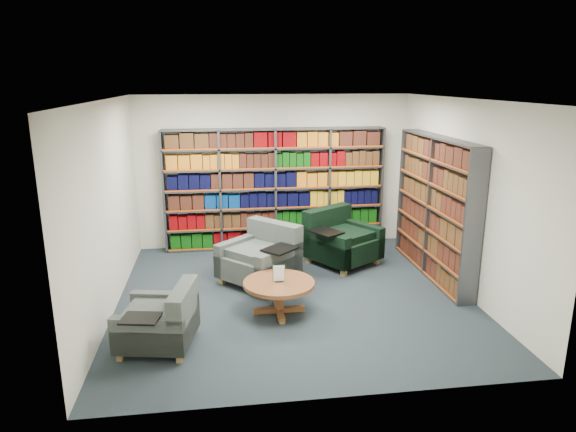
{
  "coord_description": "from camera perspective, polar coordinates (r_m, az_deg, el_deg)",
  "views": [
    {
      "loc": [
        -1.03,
        -6.85,
        3.06
      ],
      "look_at": [
        0.0,
        0.6,
        1.05
      ],
      "focal_mm": 32.0,
      "sensor_mm": 36.0,
      "label": 1
    }
  ],
  "objects": [
    {
      "name": "chair_green_right",
      "position": [
        8.84,
        5.66,
        -2.83
      ],
      "size": [
        1.39,
        1.39,
        0.91
      ],
      "color": "black",
      "rests_on": "ground"
    },
    {
      "name": "chair_teal_left",
      "position": [
        8.01,
        -2.79,
        -4.74
      ],
      "size": [
        1.39,
        1.39,
        0.89
      ],
      "color": "#0B1D3D",
      "rests_on": "ground"
    },
    {
      "name": "bookshelf_back",
      "position": [
        9.45,
        -1.45,
        2.99
      ],
      "size": [
        4.0,
        0.28,
        2.2
      ],
      "color": "#47494F",
      "rests_on": "ground"
    },
    {
      "name": "room_shell",
      "position": [
        7.12,
        0.66,
        1.49
      ],
      "size": [
        5.02,
        5.02,
        2.82
      ],
      "color": "#1B252B",
      "rests_on": "ground"
    },
    {
      "name": "coffee_table",
      "position": [
        6.92,
        -1.01,
        -8.0
      ],
      "size": [
        0.96,
        0.96,
        0.67
      ],
      "color": "brown",
      "rests_on": "ground"
    },
    {
      "name": "bookshelf_right",
      "position": [
        8.41,
        16.02,
        0.88
      ],
      "size": [
        0.28,
        2.5,
        2.2
      ],
      "color": "#47494F",
      "rests_on": "ground"
    },
    {
      "name": "chair_teal_front",
      "position": [
        6.29,
        -13.63,
        -11.46
      ],
      "size": [
        0.97,
        1.06,
        0.75
      ],
      "color": "#0B1D3D",
      "rests_on": "ground"
    }
  ]
}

